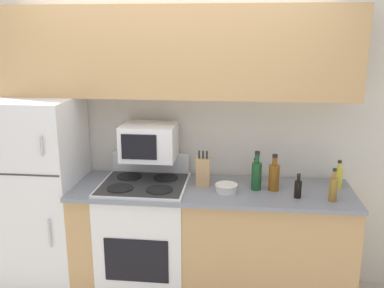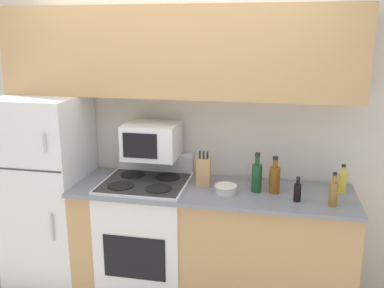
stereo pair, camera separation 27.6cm
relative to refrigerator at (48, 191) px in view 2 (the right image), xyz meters
name	(u,v)px [view 2 (the right image)]	position (x,y,z in m)	size (l,w,h in m)	color
wall_back	(182,132)	(1.07, 0.35, 0.48)	(8.00, 0.05, 2.55)	silver
lower_cabinets	(211,243)	(1.38, 0.00, -0.33)	(2.13, 0.66, 0.93)	tan
refrigerator	(48,191)	(0.00, 0.00, 0.00)	(0.63, 0.65, 1.60)	white
upper_cabinets	(176,52)	(1.07, 0.17, 1.14)	(2.76, 0.31, 0.68)	tan
stove	(147,235)	(0.85, -0.02, -0.31)	(0.66, 0.64, 1.11)	white
microwave	(152,141)	(0.88, 0.11, 0.45)	(0.42, 0.35, 0.27)	white
knife_block	(204,172)	(1.31, 0.03, 0.24)	(0.10, 0.08, 0.28)	tan
bowl	(226,189)	(1.50, -0.08, 0.16)	(0.17, 0.17, 0.06)	silver
bottle_whiskey	(275,179)	(1.85, 0.00, 0.24)	(0.08, 0.08, 0.28)	brown
bottle_vinegar	(333,193)	(2.25, -0.17, 0.22)	(0.06, 0.06, 0.24)	olive
bottle_wine_green	(257,177)	(1.72, -0.01, 0.25)	(0.08, 0.08, 0.30)	#194C23
bottle_hot_sauce	(257,175)	(1.71, 0.15, 0.21)	(0.05, 0.05, 0.20)	red
bottle_soy_sauce	(297,192)	(2.01, -0.14, 0.20)	(0.05, 0.05, 0.18)	black
bottle_cooking_spray	(342,182)	(2.34, 0.09, 0.22)	(0.06, 0.06, 0.22)	gold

